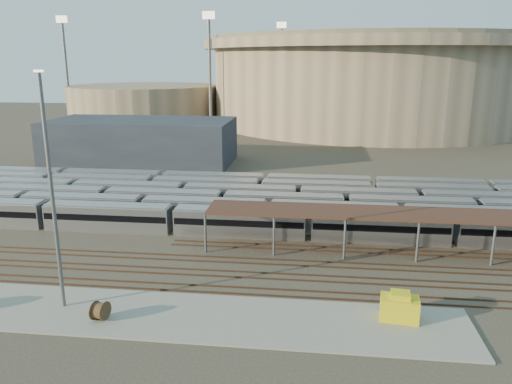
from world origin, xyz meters
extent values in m
plane|color=#383026|center=(0.00, 0.00, 0.00)|extent=(420.00, 420.00, 0.00)
cube|color=gray|center=(-5.00, -15.00, 0.10)|extent=(50.00, 9.00, 0.20)
cube|color=#A9A9AD|center=(4.69, 8.00, 1.80)|extent=(112.00, 2.90, 3.60)
cube|color=#A9A9AD|center=(-1.20, 12.20, 1.80)|extent=(112.00, 2.90, 3.60)
cube|color=#A9A9AD|center=(-8.66, 16.40, 1.80)|extent=(112.00, 2.90, 3.60)
cube|color=#A9A9AD|center=(2.80, 20.60, 1.80)|extent=(112.00, 2.90, 3.60)
cube|color=#A9A9AD|center=(-3.79, 24.80, 1.80)|extent=(112.00, 2.90, 3.60)
cube|color=#A9A9AD|center=(-3.32, 29.00, 1.80)|extent=(112.00, 2.90, 3.60)
cylinder|color=#5A5A5F|center=(-8.00, 1.30, 2.50)|extent=(0.30, 0.30, 5.00)
cylinder|color=#5A5A5F|center=(-8.00, 6.70, 2.50)|extent=(0.30, 0.30, 5.00)
cylinder|color=#5A5A5F|center=(0.57, 1.30, 2.50)|extent=(0.30, 0.30, 5.00)
cylinder|color=#5A5A5F|center=(0.57, 6.70, 2.50)|extent=(0.30, 0.30, 5.00)
cylinder|color=#5A5A5F|center=(9.14, 1.30, 2.50)|extent=(0.30, 0.30, 5.00)
cylinder|color=#5A5A5F|center=(9.14, 6.70, 2.50)|extent=(0.30, 0.30, 5.00)
cylinder|color=#5A5A5F|center=(17.71, 1.30, 2.50)|extent=(0.30, 0.30, 5.00)
cylinder|color=#5A5A5F|center=(17.71, 6.70, 2.50)|extent=(0.30, 0.30, 5.00)
cylinder|color=#5A5A5F|center=(26.29, 1.30, 2.50)|extent=(0.30, 0.30, 5.00)
cylinder|color=#5A5A5F|center=(26.29, 6.70, 2.50)|extent=(0.30, 0.30, 5.00)
cube|color=#3A2118|center=(22.00, 4.00, 5.15)|extent=(60.00, 6.00, 0.30)
cube|color=#4C3323|center=(0.00, -1.75, 0.09)|extent=(170.00, 0.12, 0.18)
cube|color=#4C3323|center=(0.00, -0.25, 0.09)|extent=(170.00, 0.12, 0.18)
cube|color=#4C3323|center=(0.00, -5.75, 0.09)|extent=(170.00, 0.12, 0.18)
cube|color=#4C3323|center=(0.00, -4.25, 0.09)|extent=(170.00, 0.12, 0.18)
cube|color=#4C3323|center=(0.00, -9.75, 0.09)|extent=(170.00, 0.12, 0.18)
cube|color=#4C3323|center=(0.00, -8.25, 0.09)|extent=(170.00, 0.12, 0.18)
cylinder|color=gray|center=(25.00, 140.00, 14.00)|extent=(116.00, 116.00, 28.00)
cylinder|color=gray|center=(25.00, 140.00, 29.50)|extent=(124.00, 124.00, 3.00)
cylinder|color=#645D47|center=(25.00, 140.00, 31.75)|extent=(120.00, 120.00, 1.50)
cylinder|color=gray|center=(-60.00, 130.00, 7.00)|extent=(56.00, 56.00, 14.00)
cube|color=#1E232D|center=(-35.00, 55.00, 5.00)|extent=(42.00, 20.00, 10.00)
cylinder|color=#5A5A5F|center=(-30.00, 110.00, 18.00)|extent=(1.00, 1.00, 36.00)
cube|color=#FFF2CC|center=(-30.00, 110.00, 37.20)|extent=(4.00, 0.60, 2.40)
cylinder|color=#5A5A5F|center=(-85.00, 120.00, 18.00)|extent=(1.00, 1.00, 36.00)
cube|color=#FFF2CC|center=(-85.00, 120.00, 37.20)|extent=(4.00, 0.60, 2.40)
cylinder|color=#5A5A5F|center=(-10.00, 160.00, 18.00)|extent=(1.00, 1.00, 36.00)
cube|color=#FFF2CC|center=(-10.00, 160.00, 37.20)|extent=(4.00, 0.60, 2.40)
cylinder|color=#4F3C1F|center=(-13.99, -16.66, 1.09)|extent=(1.38, 1.97, 1.78)
cylinder|color=#5A5A5F|center=(-18.67, -14.52, 11.31)|extent=(0.36, 0.36, 22.23)
cube|color=#FFF2CC|center=(-18.67, -14.52, 22.53)|extent=(0.81, 0.34, 0.20)
cube|color=gold|center=(13.43, -13.31, 1.28)|extent=(3.68, 2.55, 2.16)
camera|label=1|loc=(5.22, -56.21, 23.50)|focal=35.00mm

